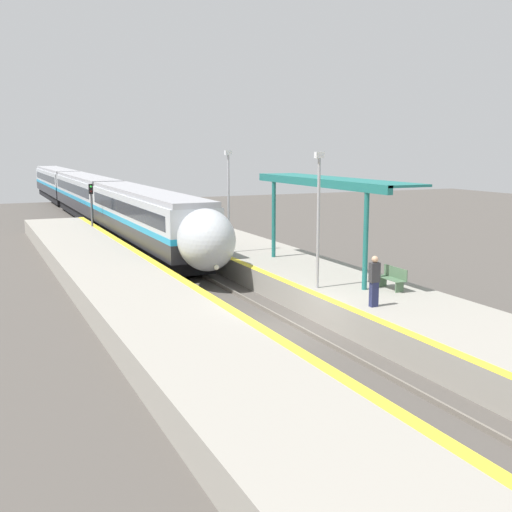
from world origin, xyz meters
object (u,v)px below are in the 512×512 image
Objects in this scene: person_waiting at (374,280)px; lamppost_mid at (228,195)px; platform_bench at (393,278)px; train at (89,195)px; railway_signal at (92,206)px; lamppost_near at (318,211)px.

lamppost_mid reaches higher than person_waiting.
platform_bench is 11.62m from lamppost_mid.
platform_bench is at bearing -82.50° from train.
person_waiting is at bearing -86.04° from train.
platform_bench is 26.48m from railway_signal.
train reaches higher than platform_bench.
railway_signal is (-7.25, 25.45, 0.98)m from platform_bench.
platform_bench is 0.28× the size of lamppost_mid.
railway_signal is 0.74× the size of lamppost_near.
railway_signal reaches higher than train.
lamppost_near reaches higher than platform_bench.
train is 13.55m from railway_signal.
railway_signal is at bearing 100.23° from person_waiting.
lamppost_near is at bearing -86.14° from train.
platform_bench is 0.28× the size of lamppost_near.
person_waiting is 0.34× the size of lamppost_near.
railway_signal is 0.74× the size of lamppost_mid.
lamppost_near is (-0.31, 3.49, 2.13)m from person_waiting.
platform_bench is 3.10m from person_waiting.
train is 37.50m from lamppost_near.
lamppost_near is 1.00× the size of lamppost_mid.
lamppost_near is at bearing -79.02° from railway_signal.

